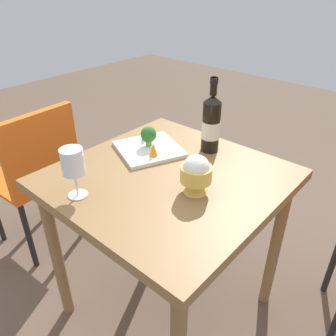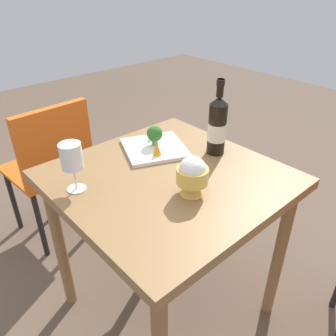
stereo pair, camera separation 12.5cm
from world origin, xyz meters
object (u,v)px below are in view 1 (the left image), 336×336
object	(u,v)px
wine_bottle	(212,124)
carrot_garnish_right	(145,134)
broccoli_floret	(149,135)
wine_glass	(73,163)
rice_bowl	(196,173)
chair_near_window	(38,168)
carrot_garnish_left	(153,149)
serving_plate	(149,149)

from	to	relation	value
wine_bottle	carrot_garnish_right	size ratio (longest dim) A/B	5.67
wine_bottle	broccoli_floret	bearing A→B (deg)	38.12
wine_glass	broccoli_floret	size ratio (longest dim) A/B	2.09
wine_bottle	rice_bowl	xyz separation A→B (m)	(-0.14, 0.29, -0.05)
wine_bottle	rice_bowl	size ratio (longest dim) A/B	2.22
wine_glass	chair_near_window	bearing A→B (deg)	-15.11
chair_near_window	wine_glass	distance (m)	0.76
rice_bowl	broccoli_floret	world-z (taller)	rice_bowl
carrot_garnish_right	broccoli_floret	bearing A→B (deg)	148.93
broccoli_floret	carrot_garnish_right	bearing A→B (deg)	-31.07
broccoli_floret	carrot_garnish_left	xyz separation A→B (m)	(-0.08, 0.05, -0.02)
serving_plate	carrot_garnish_right	xyz separation A→B (m)	(0.07, -0.04, 0.04)
broccoli_floret	carrot_garnish_left	world-z (taller)	broccoli_floret
wine_glass	carrot_garnish_right	xyz separation A→B (m)	(0.11, -0.44, -0.09)
serving_plate	carrot_garnish_left	size ratio (longest dim) A/B	5.76
broccoli_floret	serving_plate	bearing A→B (deg)	133.66
rice_bowl	serving_plate	size ratio (longest dim) A/B	0.43
wine_bottle	wine_glass	xyz separation A→B (m)	(0.15, 0.57, 0.01)
wine_bottle	broccoli_floret	world-z (taller)	wine_bottle
rice_bowl	carrot_garnish_right	world-z (taller)	rice_bowl
wine_glass	wine_bottle	bearing A→B (deg)	-104.49
carrot_garnish_left	serving_plate	bearing A→B (deg)	-31.61
chair_near_window	rice_bowl	xyz separation A→B (m)	(-0.94, -0.11, 0.30)
serving_plate	wine_glass	bearing A→B (deg)	96.55
serving_plate	carrot_garnish_left	distance (m)	0.08
chair_near_window	rice_bowl	bearing A→B (deg)	-87.17
chair_near_window	carrot_garnish_right	distance (m)	0.66
carrot_garnish_right	carrot_garnish_left	bearing A→B (deg)	146.82
carrot_garnish_right	wine_bottle	bearing A→B (deg)	-153.12
chair_near_window	broccoli_floret	size ratio (longest dim) A/B	9.91
carrot_garnish_left	carrot_garnish_right	size ratio (longest dim) A/B	1.03
chair_near_window	serving_plate	xyz separation A→B (m)	(-0.61, -0.22, 0.23)
rice_bowl	carrot_garnish_right	bearing A→B (deg)	-21.57
wine_bottle	carrot_garnish_left	bearing A→B (deg)	59.16
chair_near_window	carrot_garnish_left	bearing A→B (deg)	-78.62
chair_near_window	wine_bottle	distance (m)	0.96
wine_bottle	rice_bowl	bearing A→B (deg)	115.97
rice_bowl	carrot_garnish_left	bearing A→B (deg)	-15.16
wine_bottle	carrot_garnish_left	world-z (taller)	wine_bottle
wine_bottle	wine_glass	size ratio (longest dim) A/B	1.75
chair_near_window	wine_glass	xyz separation A→B (m)	(-0.65, 0.18, 0.35)
rice_bowl	broccoli_floret	distance (m)	0.37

